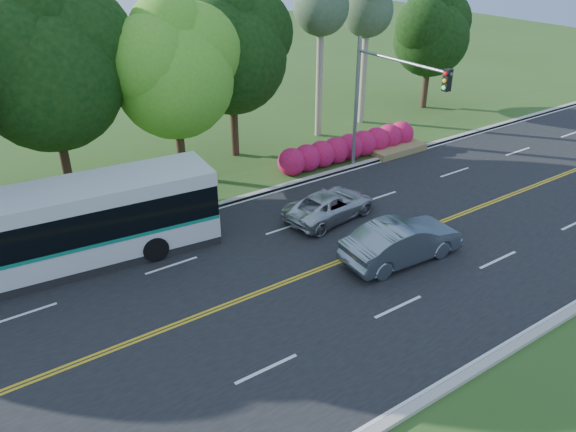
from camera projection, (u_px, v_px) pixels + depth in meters
ground at (346, 259)px, 22.57m from camera, size 120.00×120.00×0.00m
road at (346, 259)px, 22.57m from camera, size 60.00×14.00×0.02m
curb_north at (254, 194)px, 27.77m from camera, size 60.00×0.30×0.15m
curb_south at (494, 359)px, 17.31m from camera, size 60.00×0.30×0.15m
grass_verge at (235, 182)px, 29.13m from camera, size 60.00×4.00×0.10m
lane_markings at (344, 259)px, 22.51m from camera, size 57.60×13.82×0.00m
tree_row at (97, 52)px, 25.74m from camera, size 44.70×9.10×13.84m
bougainvillea_hedge at (353, 147)px, 31.78m from camera, size 9.50×2.25×1.50m
traffic_signal at (382, 91)px, 27.59m from camera, size 0.42×6.10×7.00m
transit_bus at (51, 232)px, 21.20m from camera, size 12.76×3.94×3.29m
sedan at (402, 241)px, 22.14m from camera, size 5.16×2.04×1.67m
suv at (330, 205)px, 25.42m from camera, size 4.81×2.72×1.27m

